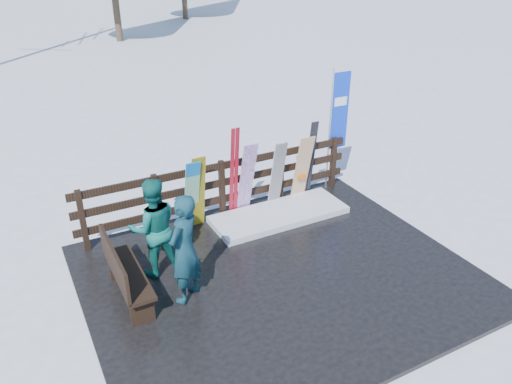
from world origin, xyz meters
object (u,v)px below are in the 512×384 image
snowboard_4 (277,175)px  person_front (184,249)px  snowboard_1 (192,197)px  snowboard_2 (198,192)px  rental_flag (337,116)px  snowboard_0 (192,195)px  snowboard_5 (302,169)px  snowboard_3 (247,179)px  person_back (154,228)px  bench (123,272)px

snowboard_4 → person_front: size_ratio=0.84×
snowboard_1 → snowboard_2: snowboard_2 is taller
rental_flag → snowboard_0: bearing=-175.4°
snowboard_0 → rental_flag: 3.48m
snowboard_4 → person_front: person_front is taller
snowboard_5 → person_front: person_front is taller
snowboard_2 → rental_flag: (3.23, 0.27, 0.87)m
snowboard_5 → snowboard_3: bearing=180.0°
snowboard_1 → person_back: bearing=-135.8°
bench → person_back: size_ratio=0.90×
snowboard_0 → snowboard_4: size_ratio=1.01×
snowboard_5 → person_front: 3.68m
snowboard_1 → snowboard_3: bearing=0.0°
snowboard_0 → snowboard_3: size_ratio=0.91×
snowboard_5 → rental_flag: rental_flag is taller
snowboard_0 → person_front: size_ratio=0.85×
person_back → person_front: bearing=108.7°
bench → snowboard_3: (2.77, 1.46, 0.26)m
snowboard_4 → rental_flag: rental_flag is taller
snowboard_5 → snowboard_2: bearing=180.0°
bench → snowboard_5: size_ratio=1.02×
snowboard_3 → snowboard_5: bearing=0.0°
snowboard_1 → snowboard_5: snowboard_5 is taller
snowboard_3 → person_front: size_ratio=0.93×
snowboard_3 → snowboard_5: snowboard_3 is taller
snowboard_0 → rental_flag: size_ratio=0.56×
bench → snowboard_0: bearing=41.5°
snowboard_1 → snowboard_2: size_ratio=0.93×
snowboard_0 → snowboard_4: snowboard_4 is taller
bench → person_back: (0.64, 0.47, 0.32)m
snowboard_5 → person_front: size_ratio=0.85×
bench → person_front: person_front is taller
person_front → bench: bearing=-61.0°
rental_flag → snowboard_4: bearing=-170.2°
snowboard_3 → snowboard_5: 1.25m
snowboard_0 → snowboard_1: 0.04m
snowboard_1 → snowboard_0: bearing=0.0°
bench → snowboard_1: 2.21m
snowboard_4 → snowboard_5: size_ratio=0.98×
snowboard_0 → rental_flag: bearing=4.6°
rental_flag → bench: bearing=-160.9°
snowboard_5 → rental_flag: bearing=15.4°
snowboard_5 → rental_flag: (0.98, 0.27, 0.88)m
bench → person_front: size_ratio=0.87×
snowboard_3 → rental_flag: size_ratio=0.62×
rental_flag → person_back: rental_flag is taller
snowboard_1 → snowboard_4: size_ratio=0.95×
snowboard_2 → snowboard_4: snowboard_2 is taller
rental_flag → person_front: (-4.17, -2.10, -0.74)m
snowboard_4 → snowboard_5: 0.58m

